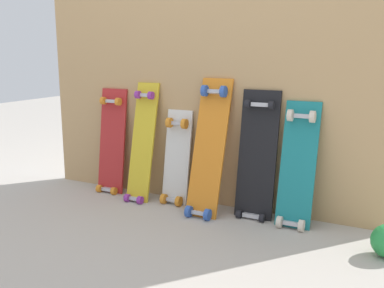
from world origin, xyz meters
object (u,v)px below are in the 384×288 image
object	(u,v)px
skateboard_yellow	(142,147)
skateboard_white	(176,162)
skateboard_orange	(208,152)
skateboard_black	(257,160)
skateboard_teal	(297,170)
skateboard_red	(112,146)

from	to	relation	value
skateboard_yellow	skateboard_white	world-z (taller)	skateboard_yellow
skateboard_white	skateboard_orange	world-z (taller)	skateboard_orange
skateboard_orange	skateboard_black	distance (m)	0.30
skateboard_white	skateboard_teal	world-z (taller)	skateboard_teal
skateboard_orange	skateboard_red	bearing A→B (deg)	174.20
skateboard_black	skateboard_red	bearing A→B (deg)	179.44
skateboard_white	skateboard_red	bearing A→B (deg)	179.40
skateboard_white	skateboard_black	distance (m)	0.57
skateboard_white	skateboard_orange	distance (m)	0.30
skateboard_yellow	skateboard_black	world-z (taller)	skateboard_yellow
skateboard_orange	skateboard_teal	distance (m)	0.55
skateboard_black	skateboard_yellow	bearing A→B (deg)	-177.61
skateboard_white	skateboard_yellow	bearing A→B (deg)	-171.04
skateboard_red	skateboard_orange	world-z (taller)	skateboard_orange
skateboard_red	skateboard_yellow	bearing A→B (deg)	-8.79
skateboard_red	skateboard_white	distance (m)	0.54
skateboard_yellow	skateboard_teal	distance (m)	1.07
skateboard_red	skateboard_teal	bearing A→B (deg)	-1.49
skateboard_red	skateboard_white	size ratio (longest dim) A/B	1.18
skateboard_red	skateboard_yellow	xyz separation A→B (m)	(0.29, -0.04, 0.02)
skateboard_white	skateboard_black	xyz separation A→B (m)	(0.57, -0.01, 0.07)
skateboard_red	skateboard_black	size ratio (longest dim) A/B	0.96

